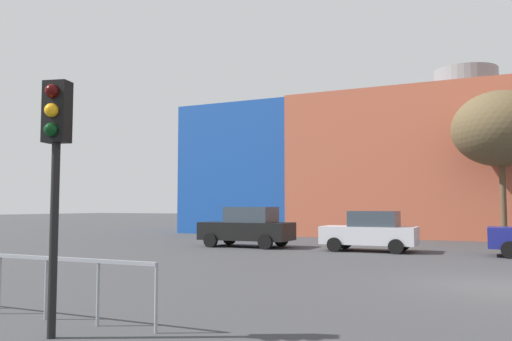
% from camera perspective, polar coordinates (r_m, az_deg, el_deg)
% --- Properties ---
extents(ground_plane, '(200.00, 200.00, 0.00)m').
position_cam_1_polar(ground_plane, '(13.47, 25.34, -11.51)').
color(ground_plane, '#38383A').
extents(building_backdrop, '(37.15, 12.82, 10.80)m').
position_cam_1_polar(building_backdrop, '(36.37, 22.32, 0.43)').
color(building_backdrop, '#B2563D').
rests_on(building_backdrop, ground_plane).
extents(parked_car_0, '(4.21, 2.07, 1.83)m').
position_cam_1_polar(parked_car_0, '(23.85, -0.92, -6.24)').
color(parked_car_0, black).
rests_on(parked_car_0, ground_plane).
extents(parked_car_1, '(3.84, 1.88, 1.66)m').
position_cam_1_polar(parked_car_1, '(22.02, 12.47, -6.55)').
color(parked_car_1, silver).
rests_on(parked_car_1, ground_plane).
extents(traffic_light_near_left, '(0.41, 0.39, 3.67)m').
position_cam_1_polar(traffic_light_near_left, '(8.00, -21.25, 2.40)').
color(traffic_light_near_left, black).
rests_on(traffic_light_near_left, ground_plane).
extents(bare_tree_0, '(4.63, 4.63, 7.49)m').
position_cam_1_polar(bare_tree_0, '(28.00, 25.37, 4.16)').
color(bare_tree_0, brown).
rests_on(bare_tree_0, ground_plane).
extents(pedestrian_railing, '(6.63, 0.06, 1.03)m').
position_cam_1_polar(pedestrian_railing, '(10.18, -26.37, -9.59)').
color(pedestrian_railing, gray).
rests_on(pedestrian_railing, ground_plane).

